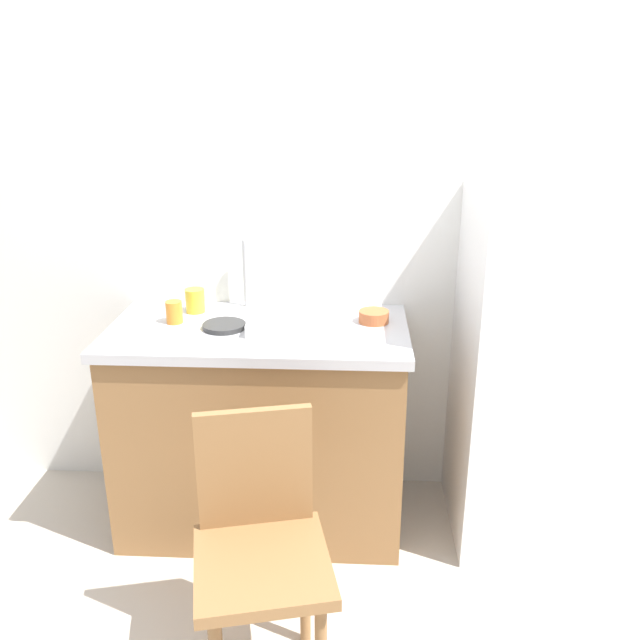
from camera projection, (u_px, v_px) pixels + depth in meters
name	position (u px, v px, depth m)	size (l,w,h in m)	color
ground_plane	(332.00, 632.00, 2.32)	(8.00, 8.00, 0.00)	#BCB2A3
back_wall	(342.00, 232.00, 2.84)	(4.80, 0.10, 2.42)	silver
cabinet_base	(262.00, 430.00, 2.80)	(1.16, 0.60, 0.86)	olive
countertop	(258.00, 331.00, 2.64)	(1.20, 0.64, 0.04)	#B7B7BC
faucet	(246.00, 273.00, 2.83)	(0.02, 0.02, 0.29)	#B7B7BC
refrigerator	(540.00, 373.00, 2.64)	(0.62, 0.60, 1.44)	white
chair	(260.00, 544.00, 2.00)	(0.48, 0.48, 0.89)	olive
dish_tray	(284.00, 325.00, 2.59)	(0.28, 0.20, 0.05)	white
terracotta_bowl	(374.00, 317.00, 2.67)	(0.12, 0.12, 0.05)	#B25B33
hotplate	(224.00, 326.00, 2.61)	(0.17, 0.17, 0.02)	#2D2D2D
cup_orange	(174.00, 312.00, 2.66)	(0.07, 0.07, 0.09)	orange
cup_yellow	(195.00, 301.00, 2.78)	(0.08, 0.08, 0.10)	yellow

